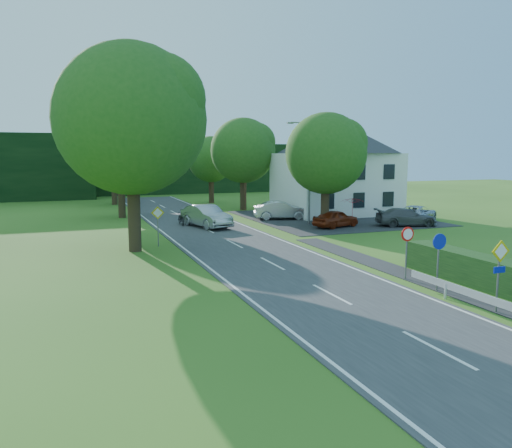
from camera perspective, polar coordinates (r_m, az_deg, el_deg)
name	(u,v)px	position (r m, az deg, el deg)	size (l,w,h in m)	color
road	(258,256)	(27.12, 0.22, -3.71)	(7.00, 80.00, 0.04)	#353638
parking_pad	(332,218)	(43.85, 8.69, 0.69)	(14.00, 16.00, 0.04)	#27272A
line_edge_left	(200,260)	(26.14, -6.46, -4.16)	(0.12, 80.00, 0.01)	white
line_edge_right	(311,252)	(28.43, 6.34, -3.17)	(0.12, 80.00, 0.01)	white
line_centre	(258,256)	(27.11, 0.22, -3.66)	(0.12, 80.00, 0.01)	white
tree_main	(132,149)	(28.98, -14.00, 8.35)	(9.40, 9.40, 11.64)	#245519
tree_left_far	(120,169)	(45.00, -15.23, 6.14)	(7.00, 7.00, 8.58)	#245519
tree_right_far	(243,164)	(49.63, -1.48, 6.85)	(7.40, 7.40, 9.09)	#245519
tree_left_back	(113,168)	(57.00, -15.98, 6.18)	(6.60, 6.60, 8.07)	#245519
tree_right_back	(211,170)	(56.96, -5.15, 6.20)	(6.20, 6.20, 7.56)	#245519
tree_right_mid	(326,171)	(37.45, 7.96, 6.03)	(7.00, 7.00, 8.58)	#245519
treeline_right	(194,168)	(72.94, -7.11, 6.33)	(30.00, 5.00, 7.00)	black
house_white	(336,166)	(47.12, 9.11, 6.53)	(10.60, 8.40, 8.60)	white
streetlight	(308,168)	(39.01, 5.97, 6.39)	(2.03, 0.18, 8.00)	slate
sign_priority_right	(500,263)	(19.24, 26.08, -3.99)	(0.78, 0.09, 2.59)	slate
sign_roundabout	(439,251)	(21.36, 20.17, -2.88)	(0.64, 0.08, 2.37)	slate
sign_speed_limit	(407,240)	(22.85, 16.90, -1.81)	(0.64, 0.11, 2.37)	slate
sign_priority_left	(158,218)	(30.40, -11.17, 0.65)	(0.78, 0.09, 2.44)	slate
moving_car	(206,216)	(37.92, -5.71, 0.91)	(1.77, 5.07, 1.67)	#9F9FA4
motorcycle	(181,218)	(39.43, -8.54, 0.67)	(0.69, 1.97, 1.04)	black
parked_car_red	(336,218)	(38.20, 9.09, 0.64)	(1.57, 3.90, 1.33)	maroon
parked_car_silver_a	(282,210)	(42.42, 2.94, 1.60)	(1.63, 4.68, 1.54)	#B6B5BA
parked_car_grey	(406,217)	(40.11, 16.77, 0.77)	(1.90, 4.67, 1.36)	#4E4E53
parked_car_silver_b	(416,214)	(42.42, 17.84, 1.12)	(2.29, 4.98, 1.38)	#ADADB5
parasol	(353,209)	(42.12, 11.00, 1.68)	(2.10, 2.14, 1.93)	red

